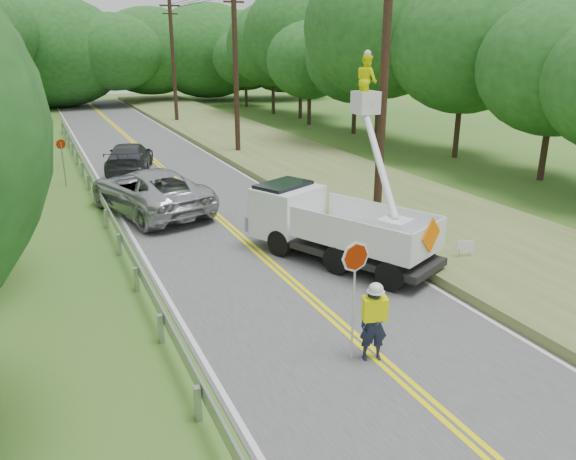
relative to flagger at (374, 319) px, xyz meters
name	(u,v)px	position (x,y,z in m)	size (l,w,h in m)	color
ground	(417,393)	(0.15, -1.40, -0.98)	(140.00, 140.00, 0.00)	#366224
road	(207,207)	(0.15, 12.60, -0.97)	(7.20, 96.00, 0.03)	#464648
guardrail	(102,200)	(-3.87, 13.51, -0.43)	(0.18, 48.00, 0.77)	#9C9FA4
utility_poles	(286,70)	(5.15, 15.62, 4.29)	(1.60, 43.30, 10.00)	black
tall_grass_verge	(354,186)	(7.25, 12.60, -0.83)	(7.00, 96.00, 0.30)	#506A34
treeline_right	(375,45)	(15.63, 24.14, 5.28)	(11.06, 55.60, 11.73)	#332319
treeline_horizon	(89,52)	(0.54, 54.94, 4.52)	(55.44, 13.22, 11.05)	#1E491B
flagger	(374,319)	(0.00, 0.00, 0.00)	(1.09, 0.57, 2.69)	#191E33
bucket_truck	(324,210)	(2.10, 6.09, 0.46)	(4.79, 6.34, 6.10)	black
suv_silver	(149,191)	(-2.09, 12.89, -0.08)	(2.93, 6.35, 1.76)	#B2B3B9
suv_darkgrey	(130,157)	(-1.56, 20.68, -0.21)	(2.10, 5.16, 1.50)	#35373C
stop_sign_permanent	(62,156)	(-4.88, 18.83, 0.48)	(0.45, 0.21, 2.24)	#9C9FA4
yard_sign	(465,247)	(5.48, 3.30, -0.40)	(0.54, 0.19, 0.80)	white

